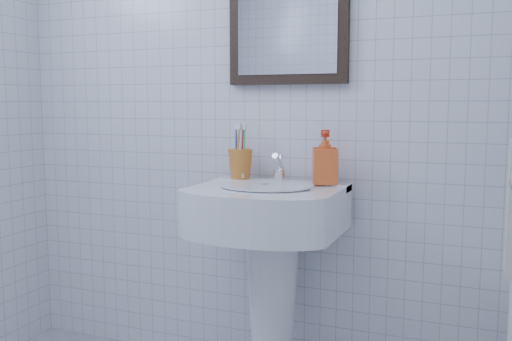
% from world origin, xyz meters
% --- Properties ---
extents(wall_back, '(2.20, 0.02, 2.50)m').
position_xyz_m(wall_back, '(0.00, 1.20, 1.25)').
color(wall_back, silver).
rests_on(wall_back, ground).
extents(washbasin, '(0.56, 0.41, 0.86)m').
position_xyz_m(washbasin, '(0.20, 0.99, 0.58)').
color(washbasin, white).
rests_on(washbasin, ground).
extents(faucet, '(0.05, 0.10, 0.12)m').
position_xyz_m(faucet, '(0.20, 1.09, 0.90)').
color(faucet, silver).
rests_on(faucet, washbasin).
extents(toothbrush_cup, '(0.11, 0.11, 0.12)m').
position_xyz_m(toothbrush_cup, '(0.02, 1.11, 0.91)').
color(toothbrush_cup, '#CA6E24').
rests_on(toothbrush_cup, washbasin).
extents(soap_dispenser, '(0.12, 0.12, 0.21)m').
position_xyz_m(soap_dispenser, '(0.38, 1.09, 0.96)').
color(soap_dispenser, '#E84916').
rests_on(soap_dispenser, washbasin).
extents(wall_mirror, '(0.50, 0.04, 0.62)m').
position_xyz_m(wall_mirror, '(0.20, 1.18, 1.55)').
color(wall_mirror, black).
rests_on(wall_mirror, wall_back).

